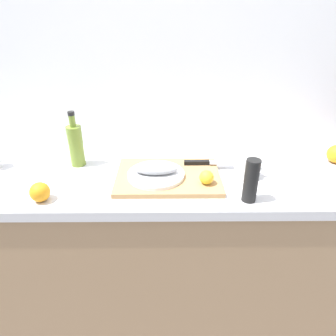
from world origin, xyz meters
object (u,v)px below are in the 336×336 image
at_px(cutting_board, 168,177).
at_px(coffee_mug_0, 246,166).
at_px(lemon_0, 207,177).
at_px(fish_fillet, 156,169).
at_px(orange_0, 40,192).
at_px(pepper_mill, 251,181).
at_px(olive_oil_bottle, 76,145).
at_px(chef_knife, 209,162).
at_px(white_plate, 156,175).

bearing_deg(cutting_board, coffee_mug_0, 2.15).
distance_m(cutting_board, lemon_0, 0.17).
distance_m(fish_fillet, lemon_0, 0.21).
relative_size(coffee_mug_0, orange_0, 1.71).
bearing_deg(lemon_0, pepper_mill, -30.72).
xyz_separation_m(fish_fillet, olive_oil_bottle, (-0.35, 0.15, 0.05)).
distance_m(chef_knife, olive_oil_bottle, 0.59).
height_order(cutting_board, olive_oil_bottle, olive_oil_bottle).
relative_size(white_plate, fish_fillet, 1.33).
relative_size(fish_fillet, lemon_0, 3.09).
height_order(lemon_0, olive_oil_bottle, olive_oil_bottle).
height_order(fish_fillet, olive_oil_bottle, olive_oil_bottle).
bearing_deg(orange_0, fish_fillet, 18.78).
relative_size(fish_fillet, orange_0, 2.37).
bearing_deg(coffee_mug_0, white_plate, -175.93).
distance_m(chef_knife, coffee_mug_0, 0.16).
height_order(chef_knife, olive_oil_bottle, olive_oil_bottle).
relative_size(chef_knife, lemon_0, 5.18).
relative_size(fish_fillet, pepper_mill, 1.04).
bearing_deg(orange_0, lemon_0, 7.70).
distance_m(lemon_0, orange_0, 0.62).
bearing_deg(lemon_0, orange_0, -172.30).
relative_size(white_plate, pepper_mill, 1.39).
bearing_deg(white_plate, fish_fillet, 0.00).
bearing_deg(pepper_mill, lemon_0, 149.28).
relative_size(lemon_0, pepper_mill, 0.34).
height_order(chef_knife, coffee_mug_0, coffee_mug_0).
bearing_deg(fish_fillet, lemon_0, -16.62).
bearing_deg(lemon_0, olive_oil_bottle, 159.68).
xyz_separation_m(olive_oil_bottle, coffee_mug_0, (0.72, -0.12, -0.05)).
height_order(cutting_board, white_plate, white_plate).
relative_size(fish_fillet, olive_oil_bottle, 0.70).
distance_m(olive_oil_bottle, pepper_mill, 0.76).
bearing_deg(olive_oil_bottle, chef_knife, -4.05).
relative_size(olive_oil_bottle, pepper_mill, 1.49).
bearing_deg(cutting_board, white_plate, -163.71).
bearing_deg(cutting_board, pepper_mill, -28.51).
xyz_separation_m(olive_oil_bottle, orange_0, (-0.07, -0.29, -0.06)).
xyz_separation_m(lemon_0, coffee_mug_0, (0.17, 0.09, 0.00)).
bearing_deg(white_plate, chef_knife, 24.47).
bearing_deg(lemon_0, chef_knife, 79.39).
bearing_deg(olive_oil_bottle, orange_0, -102.75).
relative_size(lemon_0, orange_0, 0.77).
distance_m(white_plate, coffee_mug_0, 0.37).
height_order(fish_fillet, lemon_0, lemon_0).
distance_m(chef_knife, lemon_0, 0.17).
height_order(white_plate, lemon_0, lemon_0).
height_order(cutting_board, coffee_mug_0, coffee_mug_0).
bearing_deg(olive_oil_bottle, coffee_mug_0, -9.31).
xyz_separation_m(cutting_board, lemon_0, (0.15, -0.07, 0.04)).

